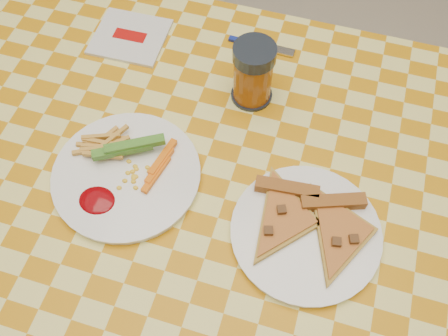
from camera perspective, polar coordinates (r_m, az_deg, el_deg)
The scene contains 9 objects.
ground at distance 1.52m, azimuth -1.89°, elevation -15.98°, with size 8.00×8.00×0.00m, color beige.
table at distance 0.88m, azimuth -3.16°, elevation -4.86°, with size 1.28×0.88×0.76m.
plate_left at distance 0.84m, azimuth -11.05°, elevation -0.87°, with size 0.24×0.24×0.01m, color white.
plate_right at distance 0.78m, azimuth 9.29°, elevation -7.37°, with size 0.23×0.23×0.01m, color white.
fries_veggies at distance 0.83m, azimuth -11.38°, elevation 0.72°, with size 0.18×0.16×0.04m.
pizza_slices at distance 0.78m, azimuth 9.79°, elevation -6.02°, with size 0.25×0.23×0.02m.
drink_glass at distance 0.88m, azimuth 3.34°, elevation 10.69°, with size 0.08×0.08×0.12m.
napkin at distance 1.03m, azimuth -10.69°, elevation 14.53°, with size 0.14×0.13×0.01m.
fork at distance 1.00m, azimuth 4.39°, elevation 13.74°, with size 0.13×0.02×0.01m.
Camera 1 is at (0.15, -0.35, 1.48)m, focal length 40.00 mm.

